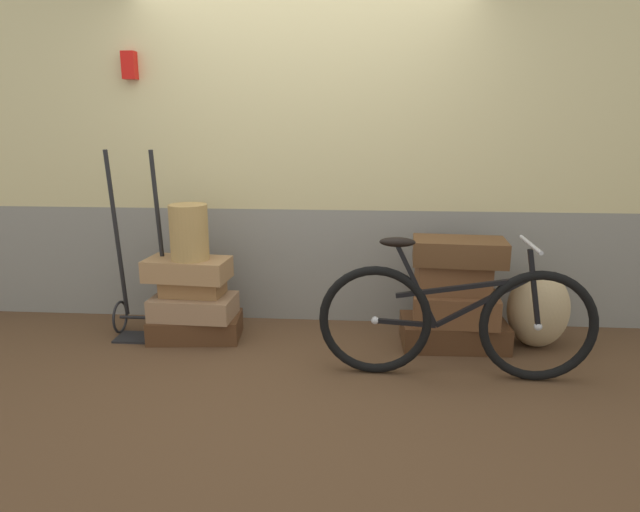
{
  "coord_description": "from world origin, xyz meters",
  "views": [
    {
      "loc": [
        0.45,
        -3.52,
        1.58
      ],
      "look_at": [
        0.16,
        0.19,
        0.67
      ],
      "focal_mm": 31.08,
      "sensor_mm": 36.0,
      "label": 1
    }
  ],
  "objects_px": {
    "suitcase_4": "(453,332)",
    "wicker_basket": "(189,232)",
    "suitcase_0": "(196,327)",
    "suitcase_7": "(459,251)",
    "suitcase_1": "(194,307)",
    "suitcase_3": "(188,269)",
    "bicycle": "(455,321)",
    "suitcase_6": "(453,277)",
    "suitcase_2": "(193,287)",
    "suitcase_5": "(455,308)",
    "burlap_sack": "(538,309)",
    "luggage_trolley": "(141,290)"
  },
  "relations": [
    {
      "from": "suitcase_2",
      "to": "suitcase_4",
      "type": "distance_m",
      "value": 1.93
    },
    {
      "from": "suitcase_1",
      "to": "wicker_basket",
      "type": "xyz_separation_m",
      "value": [
        -0.01,
        0.01,
        0.56
      ]
    },
    {
      "from": "suitcase_6",
      "to": "suitcase_7",
      "type": "xyz_separation_m",
      "value": [
        0.03,
        -0.02,
        0.19
      ]
    },
    {
      "from": "suitcase_0",
      "to": "suitcase_3",
      "type": "xyz_separation_m",
      "value": [
        -0.04,
        0.01,
        0.45
      ]
    },
    {
      "from": "suitcase_2",
      "to": "suitcase_3",
      "type": "relative_size",
      "value": 0.74
    },
    {
      "from": "suitcase_2",
      "to": "wicker_basket",
      "type": "relative_size",
      "value": 1.11
    },
    {
      "from": "suitcase_3",
      "to": "bicycle",
      "type": "distance_m",
      "value": 1.93
    },
    {
      "from": "suitcase_5",
      "to": "suitcase_7",
      "type": "xyz_separation_m",
      "value": [
        0.01,
        0.02,
        0.41
      ]
    },
    {
      "from": "luggage_trolley",
      "to": "burlap_sack",
      "type": "height_order",
      "value": "luggage_trolley"
    },
    {
      "from": "suitcase_3",
      "to": "bicycle",
      "type": "xyz_separation_m",
      "value": [
        1.85,
        -0.51,
        -0.16
      ]
    },
    {
      "from": "suitcase_0",
      "to": "suitcase_6",
      "type": "height_order",
      "value": "suitcase_6"
    },
    {
      "from": "suitcase_1",
      "to": "suitcase_4",
      "type": "height_order",
      "value": "suitcase_1"
    },
    {
      "from": "suitcase_1",
      "to": "suitcase_2",
      "type": "xyz_separation_m",
      "value": [
        -0.01,
        0.04,
        0.14
      ]
    },
    {
      "from": "suitcase_1",
      "to": "suitcase_6",
      "type": "relative_size",
      "value": 1.18
    },
    {
      "from": "suitcase_2",
      "to": "suitcase_3",
      "type": "distance_m",
      "value": 0.14
    },
    {
      "from": "luggage_trolley",
      "to": "suitcase_2",
      "type": "bearing_deg",
      "value": -2.56
    },
    {
      "from": "suitcase_4",
      "to": "suitcase_6",
      "type": "distance_m",
      "value": 0.41
    },
    {
      "from": "suitcase_7",
      "to": "bicycle",
      "type": "height_order",
      "value": "bicycle"
    },
    {
      "from": "suitcase_5",
      "to": "suitcase_0",
      "type": "bearing_deg",
      "value": -176.19
    },
    {
      "from": "suitcase_7",
      "to": "suitcase_6",
      "type": "bearing_deg",
      "value": 145.51
    },
    {
      "from": "suitcase_4",
      "to": "suitcase_7",
      "type": "relative_size",
      "value": 1.17
    },
    {
      "from": "suitcase_6",
      "to": "suitcase_4",
      "type": "bearing_deg",
      "value": -23.96
    },
    {
      "from": "suitcase_4",
      "to": "wicker_basket",
      "type": "distance_m",
      "value": 2.04
    },
    {
      "from": "suitcase_3",
      "to": "suitcase_5",
      "type": "bearing_deg",
      "value": 3.82
    },
    {
      "from": "suitcase_0",
      "to": "suitcase_7",
      "type": "height_order",
      "value": "suitcase_7"
    },
    {
      "from": "suitcase_7",
      "to": "burlap_sack",
      "type": "bearing_deg",
      "value": 8.26
    },
    {
      "from": "wicker_basket",
      "to": "burlap_sack",
      "type": "relative_size",
      "value": 0.72
    },
    {
      "from": "wicker_basket",
      "to": "suitcase_3",
      "type": "bearing_deg",
      "value": 163.99
    },
    {
      "from": "suitcase_5",
      "to": "bicycle",
      "type": "height_order",
      "value": "bicycle"
    },
    {
      "from": "suitcase_7",
      "to": "suitcase_4",
      "type": "bearing_deg",
      "value": 109.62
    },
    {
      "from": "suitcase_5",
      "to": "burlap_sack",
      "type": "relative_size",
      "value": 1.05
    },
    {
      "from": "suitcase_3",
      "to": "burlap_sack",
      "type": "xyz_separation_m",
      "value": [
        2.53,
        0.04,
        -0.25
      ]
    },
    {
      "from": "suitcase_2",
      "to": "suitcase_7",
      "type": "relative_size",
      "value": 0.7
    },
    {
      "from": "suitcase_1",
      "to": "bicycle",
      "type": "bearing_deg",
      "value": -12.58
    },
    {
      "from": "wicker_basket",
      "to": "luggage_trolley",
      "type": "xyz_separation_m",
      "value": [
        -0.4,
        0.04,
        -0.45
      ]
    },
    {
      "from": "suitcase_2",
      "to": "suitcase_3",
      "type": "height_order",
      "value": "suitcase_3"
    },
    {
      "from": "suitcase_1",
      "to": "suitcase_4",
      "type": "relative_size",
      "value": 0.81
    },
    {
      "from": "suitcase_0",
      "to": "suitcase_7",
      "type": "xyz_separation_m",
      "value": [
        1.9,
        -0.0,
        0.62
      ]
    },
    {
      "from": "suitcase_5",
      "to": "suitcase_6",
      "type": "bearing_deg",
      "value": 119.6
    },
    {
      "from": "suitcase_3",
      "to": "suitcase_6",
      "type": "bearing_deg",
      "value": 5.26
    },
    {
      "from": "suitcase_4",
      "to": "bicycle",
      "type": "xyz_separation_m",
      "value": [
        -0.09,
        -0.52,
        0.28
      ]
    },
    {
      "from": "suitcase_1",
      "to": "suitcase_6",
      "type": "height_order",
      "value": "suitcase_6"
    },
    {
      "from": "bicycle",
      "to": "suitcase_4",
      "type": "bearing_deg",
      "value": 80.48
    },
    {
      "from": "suitcase_5",
      "to": "suitcase_6",
      "type": "height_order",
      "value": "suitcase_6"
    },
    {
      "from": "suitcase_5",
      "to": "bicycle",
      "type": "bearing_deg",
      "value": -95.22
    },
    {
      "from": "luggage_trolley",
      "to": "suitcase_6",
      "type": "bearing_deg",
      "value": -0.43
    },
    {
      "from": "suitcase_2",
      "to": "suitcase_1",
      "type": "bearing_deg",
      "value": -72.44
    },
    {
      "from": "suitcase_5",
      "to": "suitcase_7",
      "type": "height_order",
      "value": "suitcase_7"
    },
    {
      "from": "suitcase_0",
      "to": "suitcase_6",
      "type": "distance_m",
      "value": 1.92
    },
    {
      "from": "suitcase_0",
      "to": "burlap_sack",
      "type": "xyz_separation_m",
      "value": [
        2.49,
        0.04,
        0.19
      ]
    }
  ]
}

